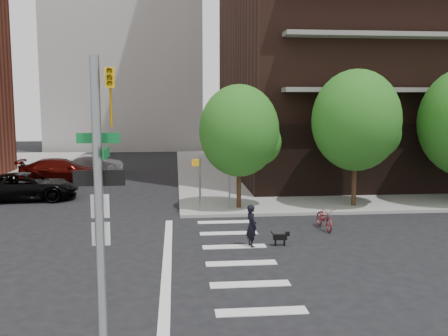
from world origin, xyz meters
TOP-DOWN VIEW (x-y plane):
  - ground at (0.00, 0.00)m, footprint 120.00×120.00m
  - sidewalk_ne at (20.50, 23.50)m, footprint 39.00×33.00m
  - crosswalk at (2.21, -0.00)m, footprint 3.85×13.00m
  - tree_a at (4.00, 8.50)m, footprint 4.00×4.00m
  - tree_b at (10.00, 8.50)m, footprint 4.50×4.50m
  - traffic_signal at (-0.47, -7.49)m, footprint 0.90×0.75m
  - pedestrian_signal at (2.32, 7.92)m, footprint 2.18×0.67m
  - parked_car_black at (-7.53, 12.38)m, footprint 2.93×5.76m
  - parked_car_maroon at (-7.01, 18.86)m, footprint 2.76×5.89m
  - parked_car_silver at (-5.50, 23.85)m, footprint 1.86×4.40m
  - scooter at (7.19, 4.34)m, footprint 0.74×1.87m
  - dog_walker at (3.65, 1.96)m, footprint 0.67×0.53m
  - dog at (4.79, 2.00)m, footprint 0.63×0.20m

SIDE VIEW (x-z plane):
  - ground at x=0.00m, z-range 0.00..0.00m
  - crosswalk at x=2.21m, z-range 0.00..0.01m
  - sidewalk_ne at x=20.50m, z-range 0.00..0.15m
  - dog at x=4.79m, z-range 0.07..0.60m
  - scooter at x=7.19m, z-range 0.00..0.97m
  - parked_car_silver at x=-5.50m, z-range 0.00..1.41m
  - parked_car_black at x=-7.53m, z-range 0.00..1.56m
  - dog_walker at x=3.65m, z-range 0.00..1.61m
  - parked_car_maroon at x=-7.01m, z-range 0.00..1.66m
  - pedestrian_signal at x=2.32m, z-range 0.55..3.15m
  - traffic_signal at x=-0.47m, z-range -0.30..5.70m
  - tree_a at x=4.00m, z-range 1.09..6.99m
  - tree_b at x=10.00m, z-range 1.22..7.87m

